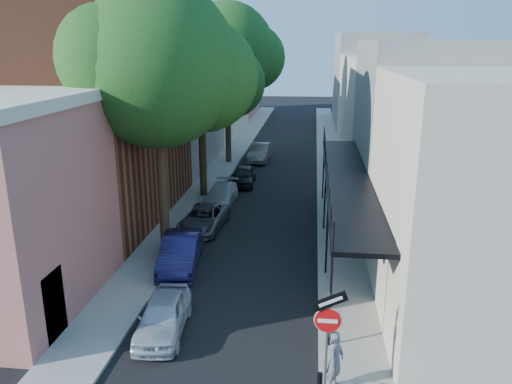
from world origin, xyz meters
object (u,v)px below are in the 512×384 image
(parked_car_a, at_px, (163,316))
(pedestrian, at_px, (335,360))
(oak_near, at_px, (168,68))
(oak_far, at_px, (234,53))
(parked_car_b, at_px, (181,252))
(parked_car_c, at_px, (204,219))
(oak_mid, at_px, (208,77))
(parked_car_d, at_px, (221,194))
(parked_car_f, at_px, (260,152))
(parked_car_e, at_px, (243,176))
(sign_post, at_px, (328,324))

(parked_car_a, bearing_deg, pedestrian, -26.86)
(oak_near, distance_m, oak_far, 17.01)
(parked_car_b, relative_size, parked_car_c, 1.01)
(oak_mid, xyz_separation_m, parked_car_a, (1.54, -14.95, -6.46))
(parked_car_d, relative_size, parked_car_f, 0.93)
(parked_car_d, distance_m, parked_car_e, 4.17)
(parked_car_e, relative_size, pedestrian, 2.17)
(sign_post, height_order, oak_far, oak_far)
(pedestrian, bearing_deg, parked_car_a, 90.39)
(sign_post, distance_m, oak_mid, 19.14)
(oak_mid, xyz_separation_m, parked_car_e, (1.63, 2.65, -6.45))
(oak_far, bearing_deg, parked_car_c, -87.07)
(parked_car_e, xyz_separation_m, parked_car_f, (0.30, 7.09, 0.07))
(parked_car_f, bearing_deg, parked_car_a, -89.05)
(parked_car_a, bearing_deg, parked_car_b, 94.28)
(oak_mid, bearing_deg, parked_car_f, 78.75)
(sign_post, xyz_separation_m, oak_mid, (-6.58, 17.26, 5.02))
(oak_near, height_order, parked_car_d, oak_near)
(sign_post, xyz_separation_m, parked_car_e, (-4.94, 19.90, -1.43))
(oak_far, bearing_deg, parked_car_b, -87.74)
(sign_post, bearing_deg, parked_car_f, 99.75)
(sign_post, bearing_deg, parked_car_d, 109.75)
(parked_car_f, bearing_deg, parked_car_e, -90.58)
(parked_car_d, height_order, pedestrian, pedestrian)
(oak_far, xyz_separation_m, parked_car_b, (0.75, -19.16, -7.58))
(parked_car_c, distance_m, pedestrian, 12.92)
(oak_far, height_order, pedestrian, oak_far)
(oak_near, bearing_deg, parked_car_e, 81.53)
(oak_far, xyz_separation_m, parked_car_d, (0.84, -10.50, -7.70))
(sign_post, distance_m, parked_car_e, 20.56)
(parked_car_e, distance_m, pedestrian, 20.47)
(oak_mid, relative_size, oak_far, 0.86)
(parked_car_a, height_order, pedestrian, pedestrian)
(parked_car_e, bearing_deg, parked_car_a, -92.69)
(sign_post, relative_size, pedestrian, 1.81)
(sign_post, xyz_separation_m, parked_car_a, (-5.04, 2.31, -1.44))
(pedestrian, bearing_deg, parked_car_f, 33.36)
(parked_car_a, relative_size, parked_car_b, 0.85)
(parked_car_e, relative_size, parked_car_f, 0.87)
(oak_far, relative_size, parked_car_c, 2.92)
(parked_car_b, bearing_deg, parked_car_e, 79.82)
(parked_car_a, xyz_separation_m, pedestrian, (5.28, -2.21, 0.35))
(oak_far, height_order, parked_car_a, oak_far)
(oak_mid, bearing_deg, oak_far, 89.59)
(oak_far, xyz_separation_m, parked_car_c, (0.75, -14.76, -7.69))
(parked_car_a, bearing_deg, oak_mid, 91.69)
(parked_car_a, bearing_deg, parked_car_e, 85.51)
(oak_far, height_order, parked_car_f, oak_far)
(parked_car_d, bearing_deg, parked_car_a, -85.09)
(parked_car_c, relative_size, parked_car_d, 1.06)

